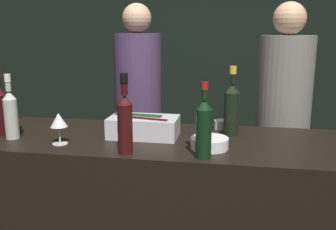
{
  "coord_description": "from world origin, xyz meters",
  "views": [
    {
      "loc": [
        0.34,
        -1.52,
        1.55
      ],
      "look_at": [
        0.0,
        0.38,
        1.12
      ],
      "focal_mm": 40.0,
      "sensor_mm": 36.0,
      "label": 1
    }
  ],
  "objects_px": {
    "ice_bin_with_bottles": "(143,126)",
    "white_wine_bottle": "(11,112)",
    "bowl_white": "(210,143)",
    "person_blond_tee": "(138,109)",
    "person_in_hoodie": "(283,119)",
    "champagne_bottle": "(232,107)",
    "wine_glass": "(59,121)",
    "red_wine_bottle_tall": "(1,109)",
    "red_wine_bottle_burgundy": "(204,127)",
    "candle_votive": "(221,125)",
    "red_wine_bottle_black_foil": "(125,120)"
  },
  "relations": [
    {
      "from": "ice_bin_with_bottles",
      "to": "white_wine_bottle",
      "type": "height_order",
      "value": "white_wine_bottle"
    },
    {
      "from": "bowl_white",
      "to": "person_blond_tee",
      "type": "distance_m",
      "value": 1.11
    },
    {
      "from": "person_in_hoodie",
      "to": "champagne_bottle",
      "type": "bearing_deg",
      "value": -78.47
    },
    {
      "from": "wine_glass",
      "to": "white_wine_bottle",
      "type": "bearing_deg",
      "value": 169.83
    },
    {
      "from": "white_wine_bottle",
      "to": "person_blond_tee",
      "type": "relative_size",
      "value": 0.2
    },
    {
      "from": "champagne_bottle",
      "to": "red_wine_bottle_tall",
      "type": "bearing_deg",
      "value": -169.87
    },
    {
      "from": "champagne_bottle",
      "to": "person_blond_tee",
      "type": "height_order",
      "value": "person_blond_tee"
    },
    {
      "from": "wine_glass",
      "to": "champagne_bottle",
      "type": "distance_m",
      "value": 0.9
    },
    {
      "from": "red_wine_bottle_burgundy",
      "to": "white_wine_bottle",
      "type": "relative_size",
      "value": 1.01
    },
    {
      "from": "ice_bin_with_bottles",
      "to": "person_blond_tee",
      "type": "bearing_deg",
      "value": 106.27
    },
    {
      "from": "candle_votive",
      "to": "ice_bin_with_bottles",
      "type": "bearing_deg",
      "value": -150.1
    },
    {
      "from": "candle_votive",
      "to": "person_in_hoodie",
      "type": "xyz_separation_m",
      "value": [
        0.4,
        0.44,
        -0.05
      ]
    },
    {
      "from": "white_wine_bottle",
      "to": "bowl_white",
      "type": "bearing_deg",
      "value": 0.37
    },
    {
      "from": "bowl_white",
      "to": "person_in_hoodie",
      "type": "bearing_deg",
      "value": 61.66
    },
    {
      "from": "person_in_hoodie",
      "to": "person_blond_tee",
      "type": "xyz_separation_m",
      "value": [
        -1.03,
        0.12,
        0.01
      ]
    },
    {
      "from": "red_wine_bottle_black_foil",
      "to": "person_blond_tee",
      "type": "height_order",
      "value": "person_blond_tee"
    },
    {
      "from": "champagne_bottle",
      "to": "person_in_hoodie",
      "type": "xyz_separation_m",
      "value": [
        0.34,
        0.55,
        -0.18
      ]
    },
    {
      "from": "red_wine_bottle_burgundy",
      "to": "red_wine_bottle_black_foil",
      "type": "relative_size",
      "value": 0.92
    },
    {
      "from": "ice_bin_with_bottles",
      "to": "bowl_white",
      "type": "distance_m",
      "value": 0.39
    },
    {
      "from": "ice_bin_with_bottles",
      "to": "champagne_bottle",
      "type": "height_order",
      "value": "champagne_bottle"
    },
    {
      "from": "red_wine_bottle_tall",
      "to": "champagne_bottle",
      "type": "distance_m",
      "value": 1.25
    },
    {
      "from": "red_wine_bottle_burgundy",
      "to": "person_blond_tee",
      "type": "distance_m",
      "value": 1.23
    },
    {
      "from": "wine_glass",
      "to": "champagne_bottle",
      "type": "xyz_separation_m",
      "value": [
        0.84,
        0.32,
        0.04
      ]
    },
    {
      "from": "red_wine_bottle_tall",
      "to": "white_wine_bottle",
      "type": "height_order",
      "value": "red_wine_bottle_tall"
    },
    {
      "from": "red_wine_bottle_tall",
      "to": "red_wine_bottle_burgundy",
      "type": "xyz_separation_m",
      "value": [
        1.11,
        -0.19,
        -0.0
      ]
    },
    {
      "from": "wine_glass",
      "to": "red_wine_bottle_tall",
      "type": "bearing_deg",
      "value": 164.67
    },
    {
      "from": "red_wine_bottle_black_foil",
      "to": "person_in_hoodie",
      "type": "height_order",
      "value": "person_in_hoodie"
    },
    {
      "from": "red_wine_bottle_tall",
      "to": "person_blond_tee",
      "type": "height_order",
      "value": "person_blond_tee"
    },
    {
      "from": "person_in_hoodie",
      "to": "white_wine_bottle",
      "type": "bearing_deg",
      "value": -107.55
    },
    {
      "from": "candle_votive",
      "to": "person_in_hoodie",
      "type": "distance_m",
      "value": 0.59
    },
    {
      "from": "bowl_white",
      "to": "champagne_bottle",
      "type": "relative_size",
      "value": 0.49
    },
    {
      "from": "person_in_hoodie",
      "to": "red_wine_bottle_burgundy",
      "type": "bearing_deg",
      "value": -72.19
    },
    {
      "from": "wine_glass",
      "to": "person_blond_tee",
      "type": "distance_m",
      "value": 1.02
    },
    {
      "from": "red_wine_bottle_tall",
      "to": "red_wine_bottle_black_foil",
      "type": "bearing_deg",
      "value": -13.95
    },
    {
      "from": "bowl_white",
      "to": "red_wine_bottle_black_foil",
      "type": "bearing_deg",
      "value": -159.69
    },
    {
      "from": "person_blond_tee",
      "to": "bowl_white",
      "type": "bearing_deg",
      "value": 12.24
    },
    {
      "from": "ice_bin_with_bottles",
      "to": "wine_glass",
      "type": "height_order",
      "value": "wine_glass"
    },
    {
      "from": "champagne_bottle",
      "to": "person_in_hoodie",
      "type": "height_order",
      "value": "person_in_hoodie"
    },
    {
      "from": "candle_votive",
      "to": "red_wine_bottle_tall",
      "type": "relative_size",
      "value": 0.21
    },
    {
      "from": "wine_glass",
      "to": "red_wine_bottle_black_foil",
      "type": "relative_size",
      "value": 0.43
    },
    {
      "from": "ice_bin_with_bottles",
      "to": "wine_glass",
      "type": "relative_size",
      "value": 2.3
    },
    {
      "from": "wine_glass",
      "to": "champagne_bottle",
      "type": "relative_size",
      "value": 0.42
    },
    {
      "from": "candle_votive",
      "to": "champagne_bottle",
      "type": "distance_m",
      "value": 0.18
    },
    {
      "from": "ice_bin_with_bottles",
      "to": "bowl_white",
      "type": "height_order",
      "value": "ice_bin_with_bottles"
    },
    {
      "from": "ice_bin_with_bottles",
      "to": "white_wine_bottle",
      "type": "distance_m",
      "value": 0.69
    },
    {
      "from": "bowl_white",
      "to": "champagne_bottle",
      "type": "bearing_deg",
      "value": 69.71
    },
    {
      "from": "red_wine_bottle_black_foil",
      "to": "person_in_hoodie",
      "type": "distance_m",
      "value": 1.27
    },
    {
      "from": "champagne_bottle",
      "to": "white_wine_bottle",
      "type": "relative_size",
      "value": 1.1
    },
    {
      "from": "bowl_white",
      "to": "candle_votive",
      "type": "xyz_separation_m",
      "value": [
        0.04,
        0.38,
        -0.0
      ]
    },
    {
      "from": "white_wine_bottle",
      "to": "person_blond_tee",
      "type": "bearing_deg",
      "value": 64.95
    }
  ]
}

